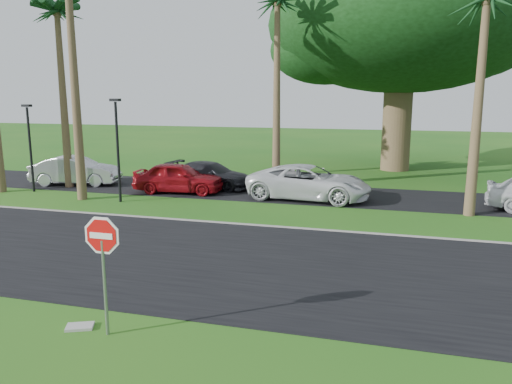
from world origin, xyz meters
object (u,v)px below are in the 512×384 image
object	(u,v)px
stop_sign_near	(103,251)
car_red	(179,178)
car_minivan	(309,183)
car_silver	(76,171)
car_dark	(210,175)

from	to	relation	value
stop_sign_near	car_red	world-z (taller)	stop_sign_near
car_minivan	car_silver	bearing A→B (deg)	92.64
car_red	car_dark	world-z (taller)	car_red
car_silver	stop_sign_near	bearing A→B (deg)	-155.89
stop_sign_near	car_minivan	distance (m)	14.46
car_silver	car_minivan	xyz separation A→B (m)	(12.75, -0.35, 0.03)
car_silver	car_minivan	distance (m)	12.75
car_silver	car_minivan	size ratio (longest dim) A/B	0.81
car_dark	car_minivan	world-z (taller)	car_minivan
stop_sign_near	car_silver	xyz separation A→B (m)	(-11.05, 14.68, -1.01)
stop_sign_near	car_red	distance (m)	14.98
car_dark	car_minivan	distance (m)	5.65
stop_sign_near	car_silver	bearing A→B (deg)	126.96
car_silver	car_red	bearing A→B (deg)	-107.67
car_red	car_minivan	size ratio (longest dim) A/B	0.78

